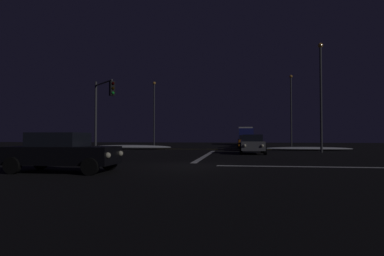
# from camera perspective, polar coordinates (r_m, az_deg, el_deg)

# --- Properties ---
(ground) EXTENTS (120.00, 120.00, 0.10)m
(ground) POSITION_cam_1_polar(r_m,az_deg,el_deg) (15.99, -0.38, -6.75)
(ground) COLOR black
(stop_line_north) EXTENTS (0.35, 14.71, 0.01)m
(stop_line_north) POSITION_cam_1_polar(r_m,az_deg,el_deg) (24.48, 2.53, -4.80)
(stop_line_north) COLOR white
(stop_line_north) RESTS_ON ground
(centre_line_ns) EXTENTS (22.00, 0.15, 0.01)m
(centre_line_ns) POSITION_cam_1_polar(r_m,az_deg,el_deg) (36.03, 4.27, -3.74)
(centre_line_ns) COLOR yellow
(centre_line_ns) RESTS_ON ground
(crosswalk_bar_east) EXTENTS (14.71, 0.40, 0.01)m
(crosswalk_bar_east) POSITION_cam_1_polar(r_m,az_deg,el_deg) (17.05, 30.01, -6.04)
(crosswalk_bar_east) COLOR white
(crosswalk_bar_east) RESTS_ON ground
(snow_bank_left_curb) EXTENTS (9.12, 1.50, 0.47)m
(snow_bank_left_curb) POSITION_cam_1_polar(r_m,az_deg,el_deg) (36.42, -10.78, -3.32)
(snow_bank_left_curb) COLOR white
(snow_bank_left_curb) RESTS_ON ground
(snow_bank_right_curb) EXTENTS (8.64, 1.50, 0.36)m
(snow_bank_right_curb) POSITION_cam_1_polar(r_m,az_deg,el_deg) (34.77, 19.69, -3.44)
(snow_bank_right_curb) COLOR white
(snow_bank_right_curb) RESTS_ON ground
(sedan_gray) EXTENTS (2.02, 4.33, 1.57)m
(sedan_gray) POSITION_cam_1_polar(r_m,az_deg,el_deg) (27.02, 10.52, -2.77)
(sedan_gray) COLOR slate
(sedan_gray) RESTS_ON ground
(sedan_blue) EXTENTS (2.02, 4.33, 1.57)m
(sedan_blue) POSITION_cam_1_polar(r_m,az_deg,el_deg) (33.60, 10.10, -2.52)
(sedan_blue) COLOR navy
(sedan_blue) RESTS_ON ground
(sedan_orange) EXTENTS (2.02, 4.33, 1.57)m
(sedan_orange) POSITION_cam_1_polar(r_m,az_deg,el_deg) (39.18, 9.49, -2.37)
(sedan_orange) COLOR #C66014
(sedan_orange) RESTS_ON ground
(sedan_red) EXTENTS (2.02, 4.33, 1.57)m
(sedan_red) POSITION_cam_1_polar(r_m,az_deg,el_deg) (45.10, 9.89, -2.25)
(sedan_red) COLOR maroon
(sedan_red) RESTS_ON ground
(sedan_green) EXTENTS (2.02, 4.33, 1.57)m
(sedan_green) POSITION_cam_1_polar(r_m,az_deg,el_deg) (50.71, 9.74, -2.17)
(sedan_green) COLOR #14512D
(sedan_green) RESTS_ON ground
(box_truck) EXTENTS (2.68, 8.28, 3.08)m
(box_truck) POSITION_cam_1_polar(r_m,az_deg,el_deg) (58.47, 9.38, -1.19)
(box_truck) COLOR navy
(box_truck) RESTS_ON ground
(sedan_black_crossing) EXTENTS (4.33, 2.02, 1.57)m
(sedan_black_crossing) POSITION_cam_1_polar(r_m,az_deg,el_deg) (13.92, -21.80, -3.92)
(sedan_black_crossing) COLOR black
(sedan_black_crossing) RESTS_ON ground
(traffic_signal_nw) EXTENTS (2.59, 2.59, 5.83)m
(traffic_signal_nw) POSITION_cam_1_polar(r_m,az_deg,el_deg) (25.98, -15.44, 4.24)
(traffic_signal_nw) COLOR #4C4C51
(traffic_signal_nw) RESTS_ON ground
(streetlamp_right_far) EXTENTS (0.44, 0.44, 9.91)m
(streetlamp_right_far) POSITION_cam_1_polar(r_m,az_deg,el_deg) (46.71, 17.01, 3.78)
(streetlamp_right_far) COLOR #424247
(streetlamp_right_far) RESTS_ON ground
(streetlamp_left_far) EXTENTS (0.44, 0.44, 9.41)m
(streetlamp_left_far) POSITION_cam_1_polar(r_m,az_deg,el_deg) (47.63, -6.67, 3.32)
(streetlamp_left_far) COLOR #424247
(streetlamp_left_far) RESTS_ON ground
(streetlamp_right_near) EXTENTS (0.44, 0.44, 9.74)m
(streetlamp_right_near) POSITION_cam_1_polar(r_m,az_deg,el_deg) (31.10, 21.70, 6.29)
(streetlamp_right_near) COLOR #424247
(streetlamp_right_near) RESTS_ON ground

